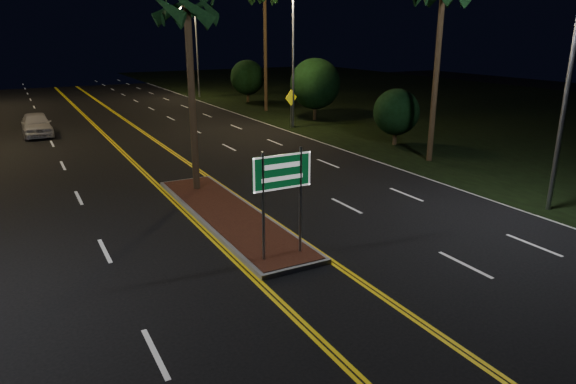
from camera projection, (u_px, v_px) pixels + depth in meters
ground at (335, 302)px, 12.79m from camera, size 120.00×120.00×0.00m
grass_right at (457, 105)px, 47.41m from camera, size 40.00×110.00×0.01m
median_island at (228, 215)px, 18.64m from camera, size 2.25×10.25×0.17m
highway_sign at (282, 182)px, 14.42m from camera, size 1.80×0.08×3.20m
streetlight_right_near at (566, 56)px, 17.61m from camera, size 1.91×0.44×9.00m
streetlight_right_mid at (288, 44)px, 34.39m from camera, size 1.91×0.44×9.00m
streetlight_right_far at (193, 40)px, 51.18m from camera, size 1.91×0.44×9.00m
palm_median at (187, 9)px, 19.43m from camera, size 2.40×2.40×8.30m
shrub_near at (396, 112)px, 30.10m from camera, size 2.70×2.70×3.30m
shrub_mid at (315, 84)px, 38.48m from camera, size 3.78×3.78×4.62m
shrub_far at (247, 77)px, 48.58m from camera, size 3.24×3.24×3.96m
car_near at (36, 122)px, 33.08m from camera, size 2.25×5.22×1.74m
warning_sign at (291, 103)px, 35.60m from camera, size 1.07×0.37×2.65m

